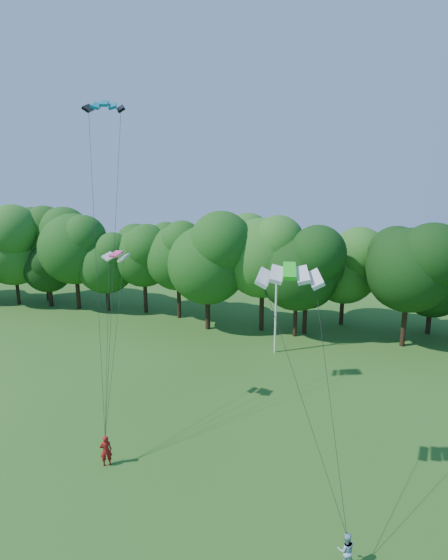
# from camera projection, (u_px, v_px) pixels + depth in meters

# --- Properties ---
(utility_pole) EXTENTS (1.59, 0.20, 7.95)m
(utility_pole) POSITION_uv_depth(u_px,v_px,m) (276.00, 312.00, 41.87)
(utility_pole) COLOR silver
(utility_pole) RESTS_ON ground
(kite_flyer_left) EXTENTS (0.84, 0.77, 1.92)m
(kite_flyer_left) POSITION_uv_depth(u_px,v_px,m) (106.00, 451.00, 25.68)
(kite_flyer_left) COLOR maroon
(kite_flyer_left) RESTS_ON ground
(kite_flyer_right) EXTENTS (0.90, 0.77, 1.61)m
(kite_flyer_right) POSITION_uv_depth(u_px,v_px,m) (346.00, 550.00, 19.00)
(kite_flyer_right) COLOR #99BAD5
(kite_flyer_right) RESTS_ON ground
(kite_teal) EXTENTS (2.76, 1.93, 0.55)m
(kite_teal) POSITION_uv_depth(u_px,v_px,m) (104.00, 104.00, 27.71)
(kite_teal) COLOR #046F89
(kite_teal) RESTS_ON ground
(kite_green) EXTENTS (3.23, 1.78, 0.66)m
(kite_green) POSITION_uv_depth(u_px,v_px,m) (290.00, 271.00, 20.75)
(kite_green) COLOR green
(kite_green) RESTS_ON ground
(kite_pink) EXTENTS (1.90, 1.14, 0.36)m
(kite_pink) POSITION_uv_depth(u_px,v_px,m) (116.00, 254.00, 29.04)
(kite_pink) COLOR #F1437E
(kite_pink) RESTS_ON ground
(tree_back_west) EXTENTS (10.06, 10.06, 14.63)m
(tree_back_west) POSITION_uv_depth(u_px,v_px,m) (42.00, 235.00, 59.06)
(tree_back_west) COLOR #341F15
(tree_back_west) RESTS_ON ground
(tree_back_center) EXTENTS (9.16, 9.16, 13.32)m
(tree_back_center) POSITION_uv_depth(u_px,v_px,m) (297.00, 260.00, 45.36)
(tree_back_center) COLOR #311C13
(tree_back_center) RESTS_ON ground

